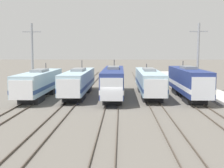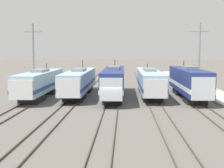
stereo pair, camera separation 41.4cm
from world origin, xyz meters
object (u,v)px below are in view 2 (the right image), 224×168
Objects in this scene: locomotive_far_left at (39,83)px; catenary_tower_left at (33,57)px; locomotive_center_left at (79,82)px; locomotive_far_right at (189,82)px; locomotive_center at (114,82)px; catenary_tower_right at (199,57)px; locomotive_center_right at (150,82)px.

locomotive_far_left is 1.56× the size of catenary_tower_left.
locomotive_center_left is 15.27m from locomotive_far_right.
locomotive_center_left is at bearing 162.31° from locomotive_center.
locomotive_center_left is at bearing -168.66° from catenary_tower_right.
locomotive_far_left is at bearing -176.66° from locomotive_center.
locomotive_center_left is at bearing 23.54° from locomotive_far_left.
catenary_tower_left is 1.00× the size of catenary_tower_right.
locomotive_center_left is 1.70× the size of catenary_tower_right.
catenary_tower_left is at bearing 170.46° from locomotive_center_right.
locomotive_center_right is 8.83m from catenary_tower_right.
locomotive_center_left is 18.33m from catenary_tower_right.
locomotive_center is (5.04, -1.61, 0.18)m from locomotive_center_left.
catenary_tower_right reaches higher than locomotive_center.
locomotive_center_right is (15.13, 2.78, -0.01)m from locomotive_far_left.
locomotive_center_left is at bearing -176.68° from locomotive_center_right.
catenary_tower_right is (25.15, 0.00, 0.00)m from catenary_tower_left.
locomotive_center_right is 5.71m from locomotive_far_right.
locomotive_far_left reaches higher than locomotive_center_right.
locomotive_center_left reaches higher than locomotive_far_left.
locomotive_center is 13.94m from catenary_tower_left.
locomotive_center_left is 1.70× the size of catenary_tower_left.
locomotive_center_right is at bearing 23.50° from locomotive_center.
locomotive_far_left is at bearing -179.67° from locomotive_far_right.
locomotive_far_right is (5.04, -2.67, 0.21)m from locomotive_center_right.
locomotive_center is at bearing -22.33° from catenary_tower_left.
locomotive_center reaches higher than locomotive_center_left.
catenary_tower_left is (-7.49, 3.54, 3.45)m from locomotive_center_left.
catenary_tower_left is (-2.45, 5.74, 3.45)m from locomotive_far_left.
locomotive_far_right is at bearing -114.20° from catenary_tower_right.
locomotive_center is at bearing 3.34° from locomotive_far_left.
catenary_tower_right reaches higher than locomotive_center_right.
catenary_tower_right is (22.70, 5.74, 3.45)m from locomotive_far_left.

